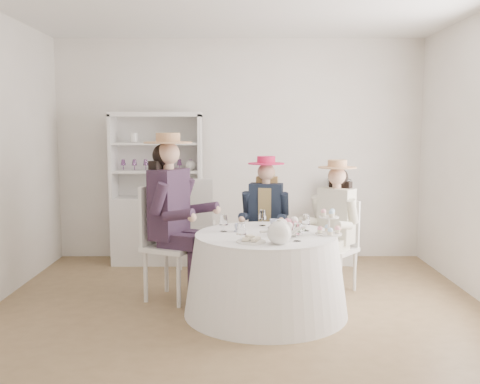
{
  "coord_description": "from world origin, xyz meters",
  "views": [
    {
      "loc": [
        -0.02,
        -4.63,
        1.62
      ],
      "look_at": [
        0.0,
        0.1,
        1.05
      ],
      "focal_mm": 40.0,
      "sensor_mm": 36.0,
      "label": 1
    }
  ],
  "objects": [
    {
      "name": "ground",
      "position": [
        0.0,
        0.0,
        0.0
      ],
      "size": [
        4.5,
        4.5,
        0.0
      ],
      "primitive_type": "plane",
      "color": "brown",
      "rests_on": "ground"
    },
    {
      "name": "wall_back",
      "position": [
        0.0,
        2.0,
        1.35
      ],
      "size": [
        4.5,
        0.0,
        4.5
      ],
      "primitive_type": "plane",
      "rotation": [
        1.57,
        0.0,
        0.0
      ],
      "color": "silver",
      "rests_on": "ground"
    },
    {
      "name": "wall_front",
      "position": [
        0.0,
        -2.0,
        1.35
      ],
      "size": [
        4.5,
        0.0,
        4.5
      ],
      "primitive_type": "plane",
      "rotation": [
        -1.57,
        0.0,
        0.0
      ],
      "color": "silver",
      "rests_on": "ground"
    },
    {
      "name": "tea_table",
      "position": [
        0.22,
        -0.08,
        0.35
      ],
      "size": [
        1.43,
        1.43,
        0.71
      ],
      "rotation": [
        0.0,
        0.0,
        -0.32
      ],
      "color": "white",
      "rests_on": "ground"
    },
    {
      "name": "hutch",
      "position": [
        -0.98,
        1.7,
        0.64
      ],
      "size": [
        1.15,
        0.63,
        1.8
      ],
      "rotation": [
        0.0,
        0.0,
        0.23
      ],
      "color": "silver",
      "rests_on": "ground"
    },
    {
      "name": "side_table",
      "position": [
        1.2,
        1.75,
        0.36
      ],
      "size": [
        0.56,
        0.56,
        0.72
      ],
      "primitive_type": "cube",
      "rotation": [
        0.0,
        0.0,
        -0.24
      ],
      "color": "silver",
      "rests_on": "ground"
    },
    {
      "name": "hatbox",
      "position": [
        1.2,
        1.75,
        0.87
      ],
      "size": [
        0.34,
        0.34,
        0.29
      ],
      "primitive_type": "cylinder",
      "rotation": [
        0.0,
        0.0,
        -0.2
      ],
      "color": "black",
      "rests_on": "side_table"
    },
    {
      "name": "guest_left",
      "position": [
        -0.64,
        0.29,
        0.89
      ],
      "size": [
        0.66,
        0.6,
        1.57
      ],
      "rotation": [
        0.0,
        0.0,
        1.14
      ],
      "color": "silver",
      "rests_on": "ground"
    },
    {
      "name": "guest_mid",
      "position": [
        0.27,
        0.86,
        0.75
      ],
      "size": [
        0.5,
        0.52,
        1.33
      ],
      "rotation": [
        0.0,
        0.0,
        -0.19
      ],
      "color": "silver",
      "rests_on": "ground"
    },
    {
      "name": "guest_right",
      "position": [
        0.93,
        0.54,
        0.74
      ],
      "size": [
        0.54,
        0.56,
        1.31
      ],
      "rotation": [
        0.0,
        0.0,
        -0.69
      ],
      "color": "silver",
      "rests_on": "ground"
    },
    {
      "name": "spare_chair",
      "position": [
        -0.51,
        1.44,
        0.56
      ],
      "size": [
        0.44,
        0.44,
        1.05
      ],
      "rotation": [
        0.0,
        0.0,
        3.15
      ],
      "color": "silver",
      "rests_on": "ground"
    },
    {
      "name": "teacup_a",
      "position": [
        -0.01,
        0.02,
        0.74
      ],
      "size": [
        0.1,
        0.1,
        0.06
      ],
      "primitive_type": "imported",
      "rotation": [
        0.0,
        0.0,
        0.35
      ],
      "color": "white",
      "rests_on": "tea_table"
    },
    {
      "name": "teacup_b",
      "position": [
        0.31,
        0.19,
        0.74
      ],
      "size": [
        0.1,
        0.1,
        0.07
      ],
      "primitive_type": "imported",
      "rotation": [
        0.0,
        0.0,
        -0.35
      ],
      "color": "white",
      "rests_on": "tea_table"
    },
    {
      "name": "teacup_c",
      "position": [
        0.51,
        -0.0,
        0.74
      ],
      "size": [
        0.08,
        0.08,
        0.06
      ],
      "primitive_type": "imported",
      "rotation": [
        0.0,
        0.0,
        0.03
      ],
      "color": "white",
      "rests_on": "tea_table"
    },
    {
      "name": "flower_bowl",
      "position": [
        0.45,
        -0.15,
        0.73
      ],
      "size": [
        0.29,
        0.29,
        0.06
      ],
      "primitive_type": "imported",
      "rotation": [
        0.0,
        0.0,
        -0.35
      ],
      "color": "white",
      "rests_on": "tea_table"
    },
    {
      "name": "flower_arrangement",
      "position": [
        0.42,
        -0.15,
        0.8
      ],
      "size": [
        0.19,
        0.19,
        0.07
      ],
      "rotation": [
        0.0,
        0.0,
        0.19
      ],
      "color": "pink",
      "rests_on": "tea_table"
    },
    {
      "name": "table_teapot",
      "position": [
        0.31,
        -0.48,
        0.79
      ],
      "size": [
        0.28,
        0.2,
        0.21
      ],
      "rotation": [
        0.0,
        0.0,
        0.25
      ],
      "color": "white",
      "rests_on": "tea_table"
    },
    {
      "name": "sandwich_plate",
      "position": [
        0.09,
        -0.42,
        0.72
      ],
      "size": [
        0.24,
        0.24,
        0.05
      ],
      "rotation": [
        0.0,
        0.0,
        -0.19
      ],
      "color": "white",
      "rests_on": "tea_table"
    },
    {
      "name": "cupcake_stand",
      "position": [
        0.76,
        -0.11,
        0.78
      ],
      "size": [
        0.23,
        0.23,
        0.21
      ],
      "rotation": [
        0.0,
        0.0,
        -0.25
      ],
      "color": "white",
      "rests_on": "tea_table"
    },
    {
      "name": "stemware_set",
      "position": [
        0.22,
        -0.08,
        0.78
      ],
      "size": [
        0.81,
        0.78,
        0.15
      ],
      "color": "white",
      "rests_on": "tea_table"
    }
  ]
}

